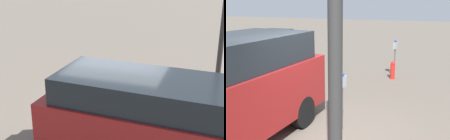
# 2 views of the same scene
# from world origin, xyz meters

# --- Properties ---
(ground_plane) EXTENTS (80.00, 80.00, 0.00)m
(ground_plane) POSITION_xyz_m (0.00, 0.00, 0.00)
(ground_plane) COLOR #60564C
(parking_meter_near) EXTENTS (0.22, 0.15, 1.35)m
(parking_meter_near) POSITION_xyz_m (-0.63, 0.37, 1.00)
(parking_meter_near) COLOR #4C4C4C
(parking_meter_near) RESTS_ON ground
(lamp_post) EXTENTS (0.44, 0.44, 5.72)m
(lamp_post) POSITION_xyz_m (2.45, 1.55, 1.76)
(lamp_post) COLOR beige
(lamp_post) RESTS_ON ground
(parked_van) EXTENTS (4.92, 2.10, 2.22)m
(parked_van) POSITION_xyz_m (1.07, -1.43, 1.21)
(parked_van) COLOR maroon
(parked_van) RESTS_ON ground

